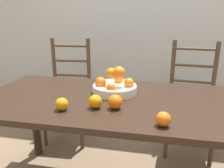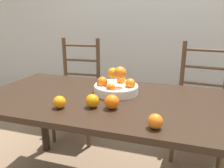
% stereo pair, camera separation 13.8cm
% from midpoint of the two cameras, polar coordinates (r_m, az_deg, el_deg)
% --- Properties ---
extents(wall_back, '(8.00, 0.06, 2.60)m').
position_cam_midpoint_polar(wall_back, '(2.74, 12.47, 17.76)').
color(wall_back, beige).
rests_on(wall_back, ground_plane).
extents(dining_table, '(1.84, 0.85, 0.74)m').
position_cam_midpoint_polar(dining_table, '(1.42, 5.12, -7.48)').
color(dining_table, black).
rests_on(dining_table, ground_plane).
extents(fruit_bowl, '(0.30, 0.30, 0.19)m').
position_cam_midpoint_polar(fruit_bowl, '(1.47, 3.73, -0.59)').
color(fruit_bowl, silver).
rests_on(fruit_bowl, dining_table).
extents(orange_loose_0, '(0.08, 0.08, 0.08)m').
position_cam_midpoint_polar(orange_loose_0, '(1.24, -2.01, -4.48)').
color(orange_loose_0, orange).
rests_on(orange_loose_0, dining_table).
extents(orange_loose_1, '(0.07, 0.07, 0.07)m').
position_cam_midpoint_polar(orange_loose_1, '(1.25, -10.51, -4.72)').
color(orange_loose_1, orange).
rests_on(orange_loose_1, dining_table).
extents(orange_loose_2, '(0.08, 0.08, 0.08)m').
position_cam_midpoint_polar(orange_loose_2, '(1.22, 3.20, -4.72)').
color(orange_loose_2, orange).
rests_on(orange_loose_2, dining_table).
extents(orange_loose_3, '(0.07, 0.07, 0.07)m').
position_cam_midpoint_polar(orange_loose_3, '(1.05, 15.03, -9.47)').
color(orange_loose_3, orange).
rests_on(orange_loose_3, dining_table).
extents(chair_left, '(0.45, 0.43, 1.04)m').
position_cam_midpoint_polar(chair_left, '(2.32, -7.31, -2.02)').
color(chair_left, '#513823').
rests_on(chair_left, ground_plane).
extents(chair_right, '(0.46, 0.44, 1.04)m').
position_cam_midpoint_polar(chair_right, '(2.14, 23.82, -4.99)').
color(chair_right, '#513823').
rests_on(chair_right, ground_plane).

